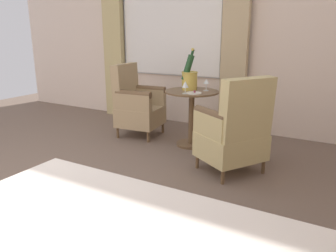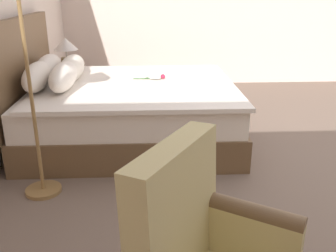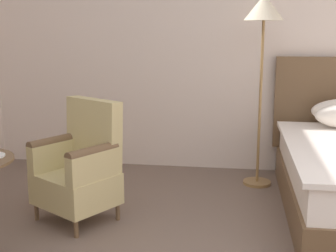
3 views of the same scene
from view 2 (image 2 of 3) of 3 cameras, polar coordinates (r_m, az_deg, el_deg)
name	(u,v)px [view 2 (image 2 of 3)]	position (r m, az deg, el deg)	size (l,w,h in m)	color
bed	(122,107)	(3.97, -7.01, 2.96)	(1.88, 2.18, 1.26)	brown
nightstand	(70,89)	(5.12, -14.74, 5.52)	(0.50, 0.37, 0.55)	brown
bedside_lamp	(66,47)	(5.01, -15.30, 11.51)	(0.30, 0.30, 0.38)	olive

